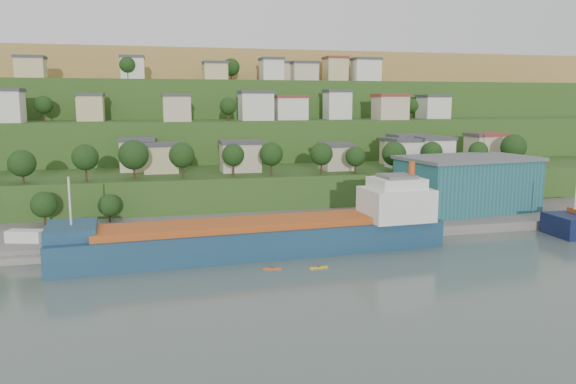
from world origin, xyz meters
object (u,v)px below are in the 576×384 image
object	(u,v)px
warehouse	(467,183)
caravan	(25,238)
cargo_ship_near	(268,238)
kayak_orange	(272,268)

from	to	relation	value
warehouse	caravan	xyz separation A→B (m)	(-96.49, -9.38, -5.73)
cargo_ship_near	warehouse	distance (m)	57.01
kayak_orange	warehouse	bearing A→B (deg)	40.66
cargo_ship_near	caravan	world-z (taller)	cargo_ship_near
cargo_ship_near	kayak_orange	distance (m)	10.55
cargo_ship_near	caravan	bearing A→B (deg)	162.12
caravan	kayak_orange	distance (m)	47.24
warehouse	kayak_orange	xyz separation A→B (m)	(-54.38, -30.65, -8.21)
warehouse	kayak_orange	world-z (taller)	warehouse
caravan	kayak_orange	xyz separation A→B (m)	(42.10, -21.27, -2.47)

